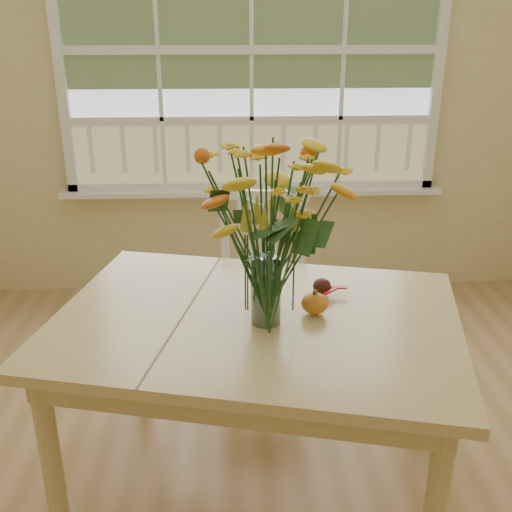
{
  "coord_description": "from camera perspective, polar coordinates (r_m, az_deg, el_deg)",
  "views": [
    {
      "loc": [
        -0.14,
        -1.51,
        1.74
      ],
      "look_at": [
        -0.05,
        0.39,
        0.98
      ],
      "focal_mm": 42.0,
      "sensor_mm": 36.0,
      "label": 1
    }
  ],
  "objects": [
    {
      "name": "dining_table",
      "position": [
        2.17,
        0.02,
        -7.86
      ],
      "size": [
        1.6,
        1.3,
        0.76
      ],
      "rotation": [
        0.0,
        0.0,
        -0.23
      ],
      "color": "tan",
      "rests_on": "floor"
    },
    {
      "name": "turkey_figurine",
      "position": [
        2.2,
        0.97,
        -3.5
      ],
      "size": [
        0.08,
        0.06,
        0.1
      ],
      "rotation": [
        0.0,
        0.0,
        -0.09
      ],
      "color": "#CCB78C",
      "rests_on": "dining_table"
    },
    {
      "name": "wall_back",
      "position": [
        3.78,
        -0.44,
        16.06
      ],
      "size": [
        4.0,
        0.02,
        2.7
      ],
      "primitive_type": "cube",
      "color": "beige",
      "rests_on": "floor"
    },
    {
      "name": "windsor_chair",
      "position": [
        2.94,
        0.59,
        -2.41
      ],
      "size": [
        0.47,
        0.46,
        0.94
      ],
      "rotation": [
        0.0,
        0.0,
        -0.1
      ],
      "color": "white",
      "rests_on": "floor"
    },
    {
      "name": "dark_gourd",
      "position": [
        2.28,
        6.29,
        -2.95
      ],
      "size": [
        0.13,
        0.08,
        0.06
      ],
      "color": "#38160F",
      "rests_on": "dining_table"
    },
    {
      "name": "pumpkin",
      "position": [
        2.13,
        5.59,
        -4.6
      ],
      "size": [
        0.09,
        0.09,
        0.07
      ],
      "primitive_type": "ellipsoid",
      "color": "#C56717",
      "rests_on": "dining_table"
    },
    {
      "name": "window",
      "position": [
        3.73,
        -0.43,
        18.77
      ],
      "size": [
        2.42,
        0.12,
        1.74
      ],
      "color": "silver",
      "rests_on": "wall_back"
    },
    {
      "name": "flower_vase",
      "position": [
        1.95,
        0.99,
        2.75
      ],
      "size": [
        0.48,
        0.48,
        0.58
      ],
      "color": "white",
      "rests_on": "dining_table"
    }
  ]
}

